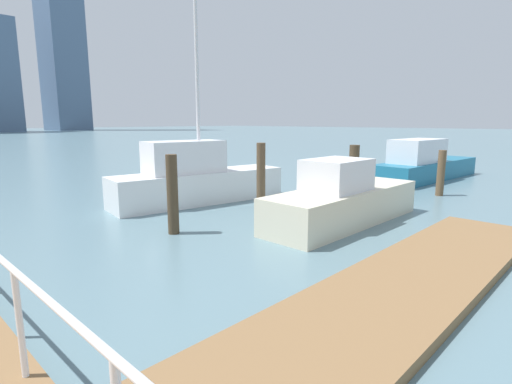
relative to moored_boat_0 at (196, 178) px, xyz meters
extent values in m
plane|color=slate|center=(-4.06, 3.90, -0.83)|extent=(300.00, 300.00, 0.00)
cube|color=olive|center=(-2.21, -8.19, -0.74)|extent=(10.69, 2.00, 0.18)
cylinder|color=white|center=(-7.21, -6.77, 0.09)|extent=(0.06, 0.06, 1.05)
cylinder|color=brown|center=(0.42, -2.63, 0.23)|extent=(0.27, 0.27, 2.12)
cylinder|color=#473826|center=(-2.72, -2.61, 0.15)|extent=(0.28, 0.28, 1.97)
cylinder|color=brown|center=(7.08, -5.55, 0.02)|extent=(0.28, 0.28, 1.70)
cylinder|color=#473826|center=(4.16, -3.60, 0.13)|extent=(0.35, 0.35, 1.93)
cube|color=white|center=(0.14, -0.02, -0.31)|extent=(6.20, 2.44, 1.05)
cube|color=white|center=(-0.40, 0.06, 0.75)|extent=(2.74, 1.60, 1.06)
cylinder|color=silver|center=(0.14, -0.02, 4.16)|extent=(0.12, 0.12, 7.88)
cube|color=#1E6B8C|center=(11.10, -3.55, -0.39)|extent=(7.50, 2.25, 0.88)
cube|color=white|center=(10.00, -3.48, 0.57)|extent=(3.14, 1.63, 1.06)
cube|color=beige|center=(1.14, -5.09, -0.36)|extent=(5.44, 1.64, 0.95)
cube|color=white|center=(0.71, -5.09, 0.53)|extent=(1.74, 1.29, 0.83)
cube|color=slate|center=(38.40, 111.61, 35.20)|extent=(9.69, 12.48, 72.06)
camera|label=1|loc=(-8.10, -10.63, 1.93)|focal=27.57mm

